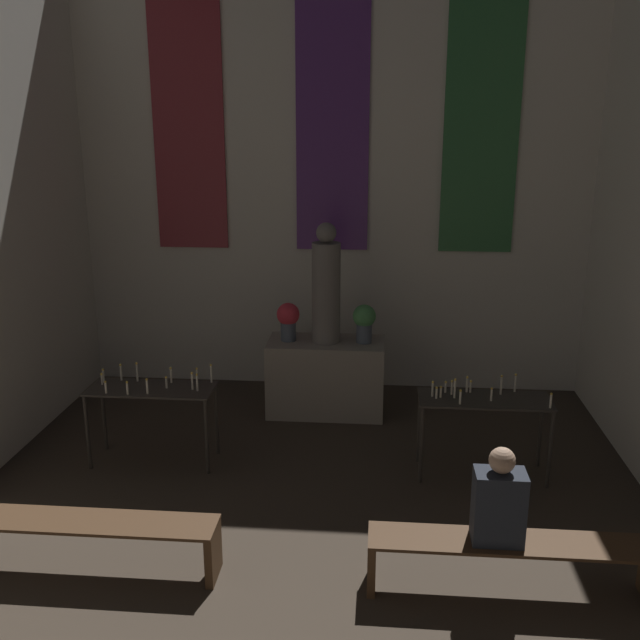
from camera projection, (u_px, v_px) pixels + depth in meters
The scene contains 10 objects.
wall_back at pixel (333, 164), 8.63m from camera, with size 6.46×0.16×5.58m.
altar at pixel (326, 377), 8.33m from camera, with size 1.34×0.66×0.87m.
statue at pixel (326, 288), 8.04m from camera, with size 0.32×0.32×1.37m.
flower_vase_left at pixel (288, 319), 8.18m from camera, with size 0.26×0.26×0.44m.
flower_vase_right at pixel (364, 321), 8.11m from camera, with size 0.26×0.26×0.44m.
candle_rack_left at pixel (152, 397), 7.05m from camera, with size 1.25×0.49×0.99m.
candle_rack_right at pixel (484, 408), 6.78m from camera, with size 1.25×0.49×0.99m.
pew_back_left at pixel (84, 533), 5.40m from camera, with size 2.05×0.36×0.43m.
pew_back_right at pixel (510, 554), 5.13m from camera, with size 2.05×0.36×0.43m.
person_seated at pixel (499, 501), 5.03m from camera, with size 0.36×0.24×0.72m.
Camera 1 is at (0.61, 2.91, 3.34)m, focal length 40.00 mm.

